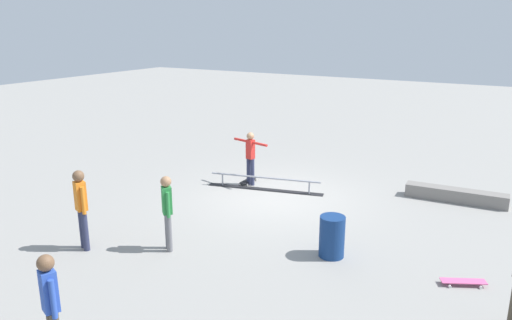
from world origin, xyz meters
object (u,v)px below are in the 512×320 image
at_px(skateboard_main, 249,180).
at_px(bystander_blue_shirt, 51,304).
at_px(bystander_orange_shirt, 81,205).
at_px(skater_main, 250,155).
at_px(loose_skateboard_pink, 463,281).
at_px(trash_bin, 332,236).
at_px(grind_rail, 265,184).
at_px(skate_ledge, 456,195).
at_px(bystander_green_shirt, 167,209).

bearing_deg(skateboard_main, bystander_blue_shirt, -168.66).
bearing_deg(bystander_orange_shirt, bystander_blue_shirt, -24.55).
height_order(skateboard_main, bystander_orange_shirt, bystander_orange_shirt).
height_order(skater_main, loose_skateboard_pink, skater_main).
bearing_deg(trash_bin, grind_rail, -42.66).
relative_size(skate_ledge, bystander_orange_shirt, 1.48).
height_order(skater_main, trash_bin, skater_main).
bearing_deg(loose_skateboard_pink, skate_ledge, -106.15).
xyz_separation_m(grind_rail, trash_bin, (-3.17, 2.92, 0.26)).
height_order(bystander_orange_shirt, bystander_green_shirt, bystander_orange_shirt).
bearing_deg(bystander_green_shirt, skater_main, 140.12).
relative_size(bystander_orange_shirt, trash_bin, 2.01).
relative_size(grind_rail, skate_ledge, 1.30).
relative_size(bystander_green_shirt, trash_bin, 1.88).
distance_m(skateboard_main, bystander_green_shirt, 4.83).
bearing_deg(loose_skateboard_pink, trash_bin, -23.87).
bearing_deg(bystander_blue_shirt, bystander_green_shirt, 126.61).
height_order(bystander_orange_shirt, bystander_blue_shirt, bystander_orange_shirt).
xyz_separation_m(skate_ledge, skateboard_main, (5.58, 1.37, -0.10)).
relative_size(grind_rail, skater_main, 2.12).
bearing_deg(bystander_orange_shirt, bystander_green_shirt, 51.17).
xyz_separation_m(bystander_blue_shirt, bystander_green_shirt, (0.96, -3.55, -0.03)).
height_order(skate_ledge, trash_bin, trash_bin).
distance_m(bystander_orange_shirt, bystander_blue_shirt, 3.69).
height_order(bystander_green_shirt, trash_bin, bystander_green_shirt).
xyz_separation_m(bystander_green_shirt, trash_bin, (-3.05, -1.43, -0.48)).
height_order(grind_rail, trash_bin, trash_bin).
height_order(grind_rail, skateboard_main, grind_rail).
relative_size(bystander_blue_shirt, trash_bin, 1.94).
distance_m(skater_main, skateboard_main, 0.86).
xyz_separation_m(skate_ledge, trash_bin, (1.68, 4.62, 0.26)).
bearing_deg(skateboard_main, grind_rail, -115.57).
height_order(skate_ledge, skateboard_main, skate_ledge).
xyz_separation_m(bystander_blue_shirt, loose_skateboard_pink, (-4.59, -5.09, -0.87)).
bearing_deg(bystander_blue_shirt, skate_ledge, 90.02).
height_order(loose_skateboard_pink, trash_bin, trash_bin).
bearing_deg(skater_main, bystander_blue_shirt, -65.62).
height_order(skate_ledge, loose_skateboard_pink, skate_ledge).
bearing_deg(skater_main, trash_bin, -26.94).
relative_size(grind_rail, trash_bin, 3.87).
bearing_deg(skateboard_main, loose_skateboard_pink, -117.24).
bearing_deg(skater_main, loose_skateboard_pink, -12.90).
distance_m(bystander_orange_shirt, trash_bin, 5.16).
height_order(bystander_orange_shirt, loose_skateboard_pink, bystander_orange_shirt).
relative_size(skater_main, trash_bin, 1.83).
bearing_deg(grind_rail, loose_skateboard_pink, 140.17).
height_order(bystander_blue_shirt, loose_skateboard_pink, bystander_blue_shirt).
bearing_deg(skate_ledge, grind_rail, 19.35).
xyz_separation_m(bystander_orange_shirt, loose_skateboard_pink, (-7.10, -2.39, -0.90)).
distance_m(bystander_orange_shirt, bystander_green_shirt, 1.77).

